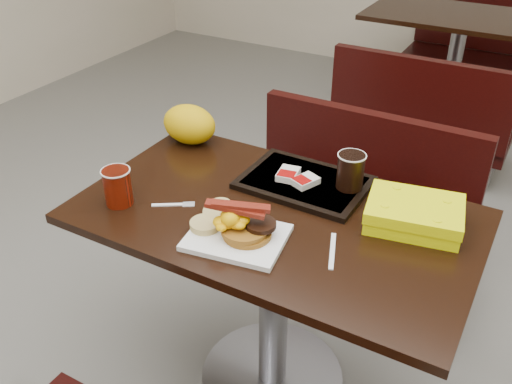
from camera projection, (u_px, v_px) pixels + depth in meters
The scene contains 24 objects.
floor at pixel (272, 379), 2.10m from camera, with size 6.00×7.00×0.01m, color gray.
table_near at pixel (274, 304), 1.90m from camera, with size 1.20×0.70×0.75m, color black, non-canonical shape.
bench_near_n at pixel (349, 208), 2.43m from camera, with size 1.00×0.46×0.72m, color black, non-canonical shape.
table_far at pixel (452, 70), 3.82m from camera, with size 1.20×0.70×0.75m, color black, non-canonical shape.
bench_far_s at pixel (424, 109), 3.31m from camera, with size 1.00×0.46×0.72m, color black, non-canonical shape.
bench_far_n at pixel (473, 45), 4.35m from camera, with size 1.00×0.46×0.72m, color black, non-canonical shape.
platter at pixel (237, 237), 1.58m from camera, with size 0.27×0.21×0.02m, color white.
pancake_stack at pixel (247, 231), 1.57m from camera, with size 0.14×0.14×0.03m, color #8A6417.
sausage_patty at pixel (261, 224), 1.56m from camera, with size 0.09×0.09×0.01m, color black.
scrambled_eggs at pixel (230, 220), 1.55m from camera, with size 0.10×0.08×0.05m, color #FFBB05.
bacon_strips at pixel (235, 208), 1.54m from camera, with size 0.17×0.07×0.01m, color #400F04, non-canonical shape.
muffin_bottom at pixel (205, 225), 1.61m from camera, with size 0.09×0.09×0.02m, color tan.
muffin_top at pixel (219, 212), 1.64m from camera, with size 0.09×0.09×0.02m, color tan.
coffee_cup_near at pixel (118, 187), 1.72m from camera, with size 0.08×0.08×0.12m, color maroon.
fork at pixel (167, 205), 1.74m from camera, with size 0.13×0.02×0.00m, color white, non-canonical shape.
knife at pixel (332, 251), 1.54m from camera, with size 0.16×0.01×0.00m, color white.
condiment_syrup at pixel (251, 187), 1.82m from camera, with size 0.04×0.03×0.01m, color #C34208.
condiment_ketchup at pixel (280, 192), 1.79m from camera, with size 0.04×0.03×0.01m, color #8C0504.
tray at pixel (304, 183), 1.83m from camera, with size 0.40×0.28×0.02m, color black.
hashbrown_sleeve_left at pixel (288, 174), 1.84m from camera, with size 0.06×0.08×0.02m, color silver.
hashbrown_sleeve_right at pixel (305, 181), 1.80m from camera, with size 0.06×0.08×0.02m, color silver.
coffee_cup_far at pixel (351, 171), 1.76m from camera, with size 0.08×0.08×0.12m, color black.
clamshell at pixel (414, 214), 1.63m from camera, with size 0.27×0.20×0.07m, color #E3E903.
paper_bag at pixel (189, 124), 2.07m from camera, with size 0.21×0.15×0.14m, color orange.
Camera 1 is at (0.64, -1.26, 1.71)m, focal length 39.59 mm.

